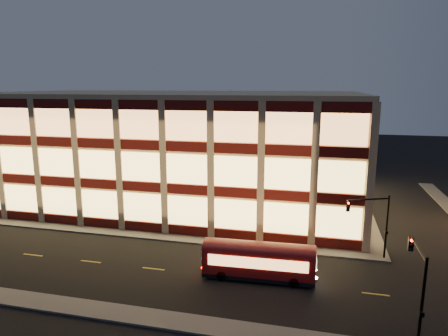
# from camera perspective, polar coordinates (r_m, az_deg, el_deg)

# --- Properties ---
(ground) EXTENTS (200.00, 200.00, 0.00)m
(ground) POSITION_cam_1_polar(r_m,az_deg,el_deg) (42.32, -11.80, -9.90)
(ground) COLOR black
(ground) RESTS_ON ground
(sidewalk_office_south) EXTENTS (54.00, 2.00, 0.15)m
(sidewalk_office_south) POSITION_cam_1_polar(r_m,az_deg,el_deg) (44.42, -14.79, -8.88)
(sidewalk_office_south) COLOR #514F4C
(sidewalk_office_south) RESTS_ON ground
(sidewalk_office_east) EXTENTS (2.00, 30.00, 0.15)m
(sidewalk_office_east) POSITION_cam_1_polar(r_m,az_deg,el_deg) (54.86, 19.05, -5.17)
(sidewalk_office_east) COLOR #514F4C
(sidewalk_office_east) RESTS_ON ground
(sidewalk_near) EXTENTS (100.00, 2.00, 0.15)m
(sidewalk_near) POSITION_cam_1_polar(r_m,az_deg,el_deg) (32.21, -22.20, -17.65)
(sidewalk_near) COLOR #514F4C
(sidewalk_near) RESTS_ON ground
(office_building) EXTENTS (50.45, 30.45, 14.50)m
(office_building) POSITION_cam_1_polar(r_m,az_deg,el_deg) (56.68, -7.48, 3.34)
(office_building) COLOR tan
(office_building) RESTS_ON ground
(traffic_signal_far) EXTENTS (3.79, 1.87, 6.00)m
(traffic_signal_far) POSITION_cam_1_polar(r_m,az_deg,el_deg) (37.67, 20.50, -6.50)
(traffic_signal_far) COLOR black
(traffic_signal_far) RESTS_ON ground
(traffic_signal_near) EXTENTS (0.32, 4.45, 6.00)m
(traffic_signal_near) POSITION_cam_1_polar(r_m,az_deg,el_deg) (27.52, 25.96, -13.74)
(traffic_signal_near) COLOR black
(traffic_signal_near) RESTS_ON ground
(trolley_bus) EXTENTS (9.05, 2.69, 3.04)m
(trolley_bus) POSITION_cam_1_polar(r_m,az_deg,el_deg) (33.17, 4.99, -12.78)
(trolley_bus) COLOR #880707
(trolley_bus) RESTS_ON ground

